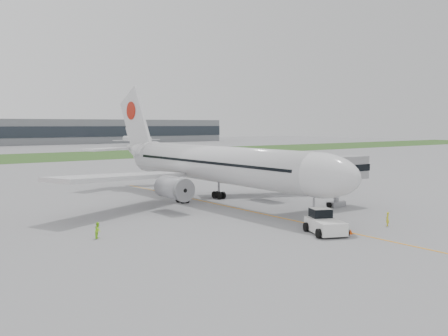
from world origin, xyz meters
TOP-DOWN VIEW (x-y plane):
  - ground at (0.00, 0.00)m, footprint 600.00×600.00m
  - apron_markings at (0.00, -5.00)m, footprint 70.00×70.00m
  - grass_strip at (0.00, 120.00)m, footprint 600.00×50.00m
  - airliner at (0.00, 4.87)m, footprint 48.13×53.95m
  - pushback_tug at (-2.38, -18.64)m, footprint 4.62×5.43m
  - jet_bridge at (7.52, -8.83)m, footprint 15.28×4.35m
  - safety_cone_left at (-0.50, -20.50)m, footprint 0.39×0.39m
  - safety_cone_right at (0.50, -18.15)m, footprint 0.44×0.44m
  - ground_crew_near at (5.95, -20.29)m, footprint 0.67×0.59m
  - ground_crew_far at (-21.65, -6.93)m, footprint 0.98×0.99m
  - distant_aircraft_right at (79.40, 182.20)m, footprint 29.00×26.14m

SIDE VIEW (x-z plane):
  - ground at x=0.00m, z-range 0.00..0.00m
  - apron_markings at x=0.00m, z-range -0.02..0.02m
  - distant_aircraft_right at x=79.40m, z-range -5.15..5.15m
  - grass_strip at x=0.00m, z-range 0.00..0.02m
  - safety_cone_left at x=-0.50m, z-range 0.00..0.54m
  - safety_cone_right at x=0.50m, z-range 0.00..0.61m
  - ground_crew_near at x=5.95m, z-range 0.00..1.55m
  - ground_crew_far at x=-21.65m, z-range 0.00..1.61m
  - pushback_tug at x=-2.38m, z-range -0.10..2.34m
  - jet_bridge at x=7.52m, z-range 1.68..8.71m
  - airliner at x=0.00m, z-range -3.28..14.60m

